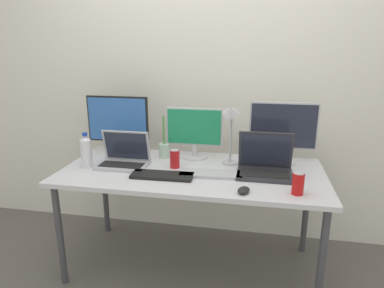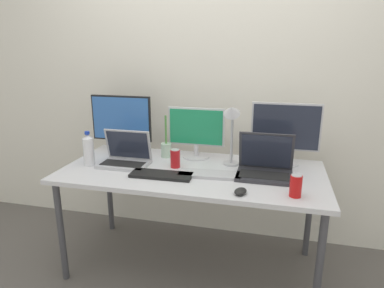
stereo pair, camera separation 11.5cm
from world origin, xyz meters
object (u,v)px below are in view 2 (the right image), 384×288
Objects in this scene: monitor_center at (196,131)px; water_bottle at (89,150)px; monitor_right at (285,132)px; work_desk at (192,178)px; mouse_by_keyboard at (240,191)px; laptop_silver at (126,157)px; soda_can_near_keyboard at (175,158)px; desk_lamp at (231,123)px; laptop_secondary at (265,166)px; bamboo_vase at (166,149)px; keyboard_main at (161,175)px; soda_can_by_laptop at (296,186)px; monitor_left at (121,122)px; keyboard_aux at (210,174)px.

monitor_center is 0.77m from water_bottle.
monitor_right is at bearing 15.14° from water_bottle.
monitor_center is at bearing 26.75° from water_bottle.
work_desk is 18.60× the size of mouse_by_keyboard.
soda_can_near_keyboard is (0.35, 0.03, 0.01)m from laptop_silver.
mouse_by_keyboard is 0.21× the size of desk_lamp.
laptop_secondary is 1.10× the size of bamboo_vase.
keyboard_main is 0.87× the size of desk_lamp.
soda_can_by_laptop reaches higher than keyboard_main.
bamboo_vase is (-0.22, -0.04, -0.14)m from monitor_center.
mouse_by_keyboard is at bearing -55.86° from monitor_center.
soda_can_by_laptop is 1.03m from bamboo_vase.
monitor_center is 0.58m from laptop_secondary.
work_desk is 0.73m from monitor_left.
monitor_center is 1.31× the size of bamboo_vase.
work_desk is at bearing -151.23° from desk_lamp.
laptop_silver is 0.62m from keyboard_aux.
keyboard_aux is at bearing -63.65° from monitor_center.
keyboard_main is at bearing -149.73° from monitor_right.
monitor_center reaches higher than laptop_silver.
soda_can_by_laptop is at bearing -28.56° from bamboo_vase.
soda_can_near_keyboard is (-0.12, 0.02, 0.12)m from work_desk.
mouse_by_keyboard is 1.10m from water_bottle.
desk_lamp is at bearing 60.36° from keyboard_aux.
bamboo_vase is (-0.39, 0.30, 0.05)m from keyboard_aux.
laptop_silver reaches higher than soda_can_by_laptop.
monitor_left reaches higher than mouse_by_keyboard.
desk_lamp is (0.71, 0.13, 0.25)m from laptop_silver.
work_desk is 0.74m from water_bottle.
work_desk is 0.45m from desk_lamp.
monitor_right reaches higher than mouse_by_keyboard.
laptop_silver reaches higher than soda_can_near_keyboard.
monitor_right is at bearing 19.47° from soda_can_near_keyboard.
laptop_silver is 1.39× the size of water_bottle.
soda_can_by_laptop is at bearing -8.97° from keyboard_main.
desk_lamp is at bearing 122.85° from mouse_by_keyboard.
monitor_right reaches higher than water_bottle.
laptop_secondary is (0.47, 0.02, 0.12)m from work_desk.
laptop_silver is 3.60× the size of mouse_by_keyboard.
water_bottle reaches higher than keyboard_aux.
soda_can_near_keyboard is at bearing 168.83° from work_desk.
bamboo_vase is (-0.90, 0.49, -0.00)m from soda_can_by_laptop.
laptop_silver is 0.86× the size of keyboard_main.
laptop_silver reaches higher than work_desk.
keyboard_aux is at bearing -30.20° from work_desk.
monitor_center is 1.04× the size of keyboard_aux.
laptop_secondary is 0.36m from keyboard_aux.
work_desk is 3.73× the size of monitor_right.
desk_lamp reaches higher than mouse_by_keyboard.
mouse_by_keyboard is (-0.12, -0.33, -0.05)m from laptop_secondary.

